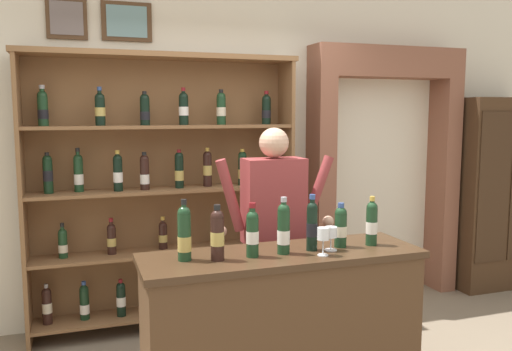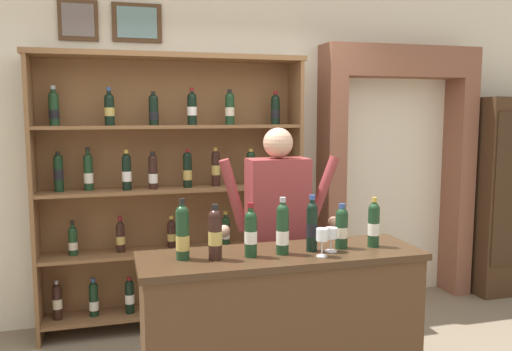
{
  "view_description": "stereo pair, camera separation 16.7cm",
  "coord_description": "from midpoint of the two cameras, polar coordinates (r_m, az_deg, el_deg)",
  "views": [
    {
      "loc": [
        -1.01,
        -2.75,
        1.76
      ],
      "look_at": [
        -0.03,
        0.12,
        1.39
      ],
      "focal_mm": 36.75,
      "sensor_mm": 36.0,
      "label": 1
    },
    {
      "loc": [
        -0.85,
        -2.8,
        1.76
      ],
      "look_at": [
        -0.03,
        0.12,
        1.39
      ],
      "focal_mm": 36.75,
      "sensor_mm": 36.0,
      "label": 2
    }
  ],
  "objects": [
    {
      "name": "tasting_bottle_chianti",
      "position": [
        3.25,
        14.14,
        -5.13
      ],
      "size": [
        0.07,
        0.07,
        0.3
      ],
      "color": "#19381E",
      "rests_on": "tasting_counter"
    },
    {
      "name": "wine_glass_right",
      "position": [
        2.98,
        8.82,
        -6.58
      ],
      "size": [
        0.07,
        0.07,
        0.16
      ],
      "color": "silver",
      "rests_on": "tasting_counter"
    },
    {
      "name": "tasting_bottle_riserva",
      "position": [
        3.0,
        4.51,
        -5.78
      ],
      "size": [
        0.07,
        0.07,
        0.33
      ],
      "color": "#19381E",
      "rests_on": "tasting_counter"
    },
    {
      "name": "archway_doorway",
      "position": [
        5.13,
        15.48,
        1.92
      ],
      "size": [
        1.5,
        0.45,
        2.35
      ],
      "color": "brown",
      "rests_on": "ground"
    },
    {
      "name": "back_wall",
      "position": [
        4.59,
        -4.06,
        5.76
      ],
      "size": [
        12.0,
        0.19,
        3.33
      ],
      "color": "beige",
      "rests_on": "ground"
    },
    {
      "name": "shopkeeper",
      "position": [
        3.62,
        3.71,
        -4.83
      ],
      "size": [
        0.88,
        0.22,
        1.65
      ],
      "color": "#2D3347",
      "rests_on": "ground"
    },
    {
      "name": "tasting_bottle_grappa",
      "position": [
        2.89,
        -2.81,
        -6.29
      ],
      "size": [
        0.08,
        0.08,
        0.31
      ],
      "color": "black",
      "rests_on": "tasting_counter"
    },
    {
      "name": "tasting_bottle_rosso",
      "position": [
        3.08,
        7.66,
        -5.39
      ],
      "size": [
        0.07,
        0.07,
        0.33
      ],
      "color": "black",
      "rests_on": "tasting_counter"
    },
    {
      "name": "side_cabinet",
      "position": [
        5.7,
        26.81,
        -1.96
      ],
      "size": [
        0.81,
        0.42,
        1.9
      ],
      "color": "#422B19",
      "rests_on": "ground"
    },
    {
      "name": "wine_glass_left",
      "position": [
        3.1,
        9.71,
        -6.4
      ],
      "size": [
        0.07,
        0.07,
        0.14
      ],
      "color": "silver",
      "rests_on": "tasting_counter"
    },
    {
      "name": "tasting_bottle_super_tuscan",
      "position": [
        3.18,
        10.77,
        -5.52
      ],
      "size": [
        0.08,
        0.08,
        0.27
      ],
      "color": "#19381E",
      "rests_on": "tasting_counter"
    },
    {
      "name": "tasting_bottle_prosecco",
      "position": [
        2.9,
        -6.37,
        -6.2
      ],
      "size": [
        0.08,
        0.08,
        0.34
      ],
      "color": "#19381E",
      "rests_on": "tasting_counter"
    },
    {
      "name": "tasting_counter",
      "position": [
        3.22,
        4.31,
        -16.57
      ],
      "size": [
        1.65,
        0.52,
        0.95
      ],
      "color": "#4C331E",
      "rests_on": "ground"
    },
    {
      "name": "tasting_bottle_vin_santo",
      "position": [
        2.94,
        1.06,
        -6.17
      ],
      "size": [
        0.07,
        0.07,
        0.31
      ],
      "color": "#19381E",
      "rests_on": "tasting_counter"
    },
    {
      "name": "wine_shelf",
      "position": [
        4.29,
        -8.01,
        -1.17
      ],
      "size": [
        2.15,
        0.35,
        2.21
      ],
      "color": "brown",
      "rests_on": "ground"
    }
  ]
}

